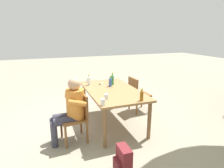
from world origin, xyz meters
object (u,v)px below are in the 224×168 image
at_px(bottle_clear, 89,81).
at_px(table_knife, 101,84).
at_px(cup_white, 103,102).
at_px(dining_table, 112,93).
at_px(chair_near_right, 78,115).
at_px(cup_terracotta, 111,80).
at_px(bottle_blue, 110,82).
at_px(backpack_by_near_side, 123,160).
at_px(chair_far_left, 137,93).
at_px(bottle_green, 112,79).
at_px(bottle_amber, 142,95).
at_px(person_in_white_shirt, 71,107).
at_px(cup_glass, 106,96).
at_px(cup_steel, 88,80).

bearing_deg(bottle_clear, table_knife, 91.03).
distance_m(bottle_clear, cup_white, 1.30).
relative_size(dining_table, chair_near_right, 2.06).
bearing_deg(table_knife, cup_terracotta, 103.43).
bearing_deg(cup_white, cup_terracotta, 155.02).
relative_size(bottle_blue, backpack_by_near_side, 0.63).
xyz_separation_m(chair_far_left, bottle_green, (0.04, -0.67, 0.40)).
bearing_deg(bottle_blue, cup_terracotta, 157.59).
distance_m(chair_far_left, bottle_amber, 1.38).
bearing_deg(bottle_blue, person_in_white_shirt, -56.32).
bearing_deg(dining_table, bottle_amber, 17.49).
distance_m(bottle_clear, table_knife, 0.30).
xyz_separation_m(chair_near_right, cup_terracotta, (-0.98, 1.00, 0.33)).
xyz_separation_m(bottle_blue, cup_white, (1.02, -0.49, -0.05)).
bearing_deg(cup_terracotta, table_knife, -76.57).
relative_size(bottle_clear, cup_glass, 2.81).
distance_m(cup_steel, cup_glass, 1.32).
bearing_deg(chair_far_left, dining_table, -63.63).
bearing_deg(cup_steel, chair_far_left, 69.37).
distance_m(person_in_white_shirt, bottle_clear, 1.09).
xyz_separation_m(dining_table, bottle_blue, (-0.24, 0.05, 0.19)).
bearing_deg(table_knife, bottle_green, 53.49).
xyz_separation_m(bottle_clear, table_knife, (-0.01, 0.29, -0.10)).
bearing_deg(chair_near_right, person_in_white_shirt, -85.99).
distance_m(chair_far_left, bottle_blue, 0.87).
xyz_separation_m(cup_terracotta, backpack_by_near_side, (2.05, -0.56, -0.63)).
relative_size(bottle_blue, bottle_clear, 1.00).
relative_size(chair_far_left, bottle_clear, 3.62).
relative_size(cup_white, table_knife, 0.56).
bearing_deg(bottle_green, chair_far_left, 93.59).
height_order(chair_far_left, table_knife, chair_far_left).
xyz_separation_m(bottle_clear, backpack_by_near_side, (1.98, -0.01, -0.69)).
relative_size(chair_near_right, bottle_clear, 3.62).
relative_size(bottle_blue, cup_glass, 2.82).
distance_m(bottle_blue, bottle_green, 0.15).
distance_m(dining_table, chair_far_left, 0.92).
bearing_deg(table_knife, bottle_clear, -88.97).
distance_m(bottle_amber, cup_steel, 1.72).
bearing_deg(bottle_clear, backpack_by_near_side, -0.18).
distance_m(person_in_white_shirt, cup_steel, 1.37).
height_order(table_knife, backpack_by_near_side, table_knife).
relative_size(chair_near_right, bottle_amber, 3.89).
distance_m(person_in_white_shirt, cup_white, 0.62).
relative_size(cup_steel, cup_terracotta, 0.89).
relative_size(dining_table, backpack_by_near_side, 4.66).
relative_size(person_in_white_shirt, backpack_by_near_side, 3.06).
bearing_deg(cup_terracotta, dining_table, -18.01).
xyz_separation_m(person_in_white_shirt, backpack_by_near_side, (1.06, 0.54, -0.47)).
bearing_deg(bottle_clear, cup_white, -3.52).
xyz_separation_m(person_in_white_shirt, bottle_green, (-0.76, 1.06, 0.23)).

